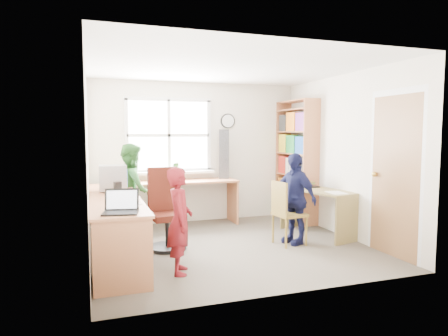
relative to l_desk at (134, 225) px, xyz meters
name	(u,v)px	position (x,y,z in m)	size (l,w,h in m)	color
room	(228,157)	(1.32, 0.38, 0.76)	(3.64, 3.44, 2.44)	#4C443B
l_desk	(134,225)	(0.00, 0.00, 0.00)	(2.38, 2.95, 0.75)	#C47A4E
right_desk	(319,202)	(2.79, 0.46, 0.04)	(0.81, 1.29, 0.69)	olive
bookshelf	(296,164)	(2.96, 1.47, 0.55)	(0.30, 1.02, 2.10)	#C47A4E
swivel_chair	(165,214)	(0.46, 0.48, 0.01)	(0.56, 0.56, 1.08)	black
wooden_chair	(286,210)	(2.06, 0.12, 0.02)	(0.42, 0.42, 0.88)	olive
crt_monitor	(113,178)	(-0.18, 0.85, 0.47)	(0.37, 0.33, 0.35)	#99999D
laptop_left	(121,207)	(-0.19, -0.71, 0.35)	(0.39, 0.34, 0.23)	black
laptop_right	(305,183)	(2.75, 0.81, 0.29)	(0.30, 0.35, 0.24)	black
speaker_a	(118,188)	(-0.14, 0.50, 0.38)	(0.10, 0.10, 0.17)	black
speaker_b	(113,181)	(-0.17, 1.18, 0.39)	(0.12, 0.12, 0.20)	black
cd_tower	(224,154)	(1.74, 1.81, 0.72)	(0.21, 0.20, 0.85)	black
game_box	(302,183)	(2.80, 0.99, 0.26)	(0.38, 0.38, 0.06)	red
paper_a	(128,203)	(-0.07, -0.18, 0.30)	(0.28, 0.35, 0.00)	silver
paper_b	(336,193)	(2.84, 0.09, 0.24)	(0.25, 0.33, 0.00)	silver
potted_plant	(174,172)	(0.83, 1.68, 0.45)	(0.17, 0.14, 0.31)	#307831
person_red	(180,221)	(0.44, -0.51, 0.13)	(0.43, 0.28, 1.17)	maroon
person_green	(132,190)	(0.12, 1.31, 0.24)	(0.67, 0.53, 1.39)	#2D6C2B
person_navy	(294,198)	(2.21, 0.16, 0.18)	(0.74, 0.31, 1.26)	#14173F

